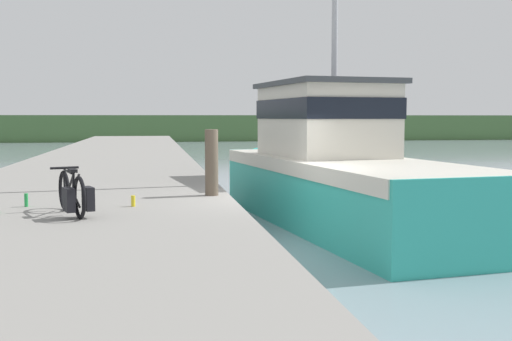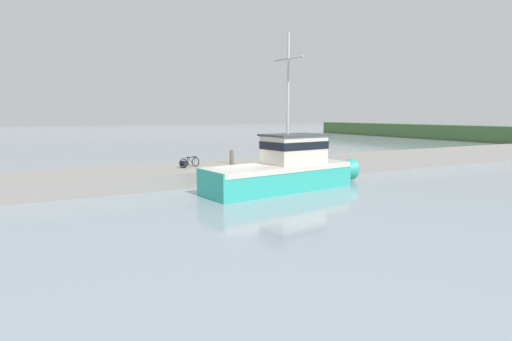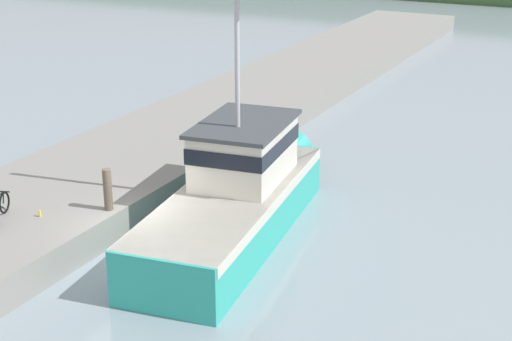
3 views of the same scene
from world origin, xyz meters
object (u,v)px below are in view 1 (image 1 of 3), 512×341
Objects in this scene: bicycle_touring at (74,195)px; mooring_post at (212,163)px; water_bottle_by_bike at (26,200)px; water_bottle_on_curb at (133,201)px; fishing_boat_main at (335,168)px.

mooring_post is (2.28, 2.17, 0.30)m from bicycle_touring.
water_bottle_on_curb is (1.75, -0.26, -0.02)m from water_bottle_by_bike.
mooring_post is at bearing 42.39° from water_bottle_on_curb.
mooring_post reaches higher than bicycle_touring.
bicycle_touring is (-5.33, -4.36, 0.00)m from fishing_boat_main.
fishing_boat_main is at bearing 27.46° from water_bottle_by_bike.
bicycle_touring is at bearing -134.40° from water_bottle_on_curb.
mooring_post is 5.63× the size of water_bottle_by_bike.
fishing_boat_main reaches higher than water_bottle_on_curb.
water_bottle_by_bike is 1.20× the size of water_bottle_on_curb.
water_bottle_by_bike is (-0.90, 1.13, -0.21)m from bicycle_touring.
fishing_boat_main is 7.02m from water_bottle_by_bike.
fishing_boat_main is 50.46× the size of water_bottle_by_bike.
water_bottle_on_curb is at bearing -137.61° from mooring_post.
bicycle_touring is 1.24m from water_bottle_on_curb.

